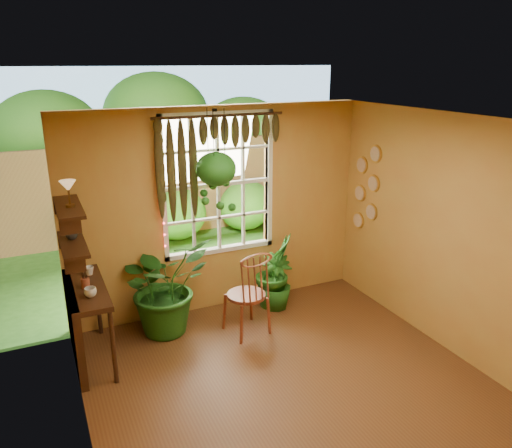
{
  "coord_description": "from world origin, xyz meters",
  "views": [
    {
      "loc": [
        -2.17,
        -3.62,
        3.21
      ],
      "look_at": [
        0.02,
        1.15,
        1.49
      ],
      "focal_mm": 35.0,
      "sensor_mm": 36.0,
      "label": 1
    }
  ],
  "objects": [
    {
      "name": "shelf_upper",
      "position": [
        -1.88,
        1.6,
        1.8
      ],
      "size": [
        0.25,
        0.9,
        0.04
      ],
      "primitive_type": "cube",
      "color": "#32180D",
      "rests_on": "wall_left"
    },
    {
      "name": "windsor_chair",
      "position": [
        0.03,
        1.4,
        0.37
      ],
      "size": [
        0.54,
        0.57,
        1.27
      ],
      "rotation": [
        0.0,
        0.0,
        0.16
      ],
      "color": "maroon",
      "rests_on": "floor"
    },
    {
      "name": "hanging_basket",
      "position": [
        -0.17,
        1.87,
        1.96
      ],
      "size": [
        0.48,
        0.48,
        1.24
      ],
      "color": "black",
      "rests_on": "ceiling"
    },
    {
      "name": "shelf_lower",
      "position": [
        -1.88,
        1.6,
        1.4
      ],
      "size": [
        0.25,
        0.9,
        0.04
      ],
      "primitive_type": "cube",
      "color": "#32180D",
      "rests_on": "wall_left"
    },
    {
      "name": "potted_plant_left",
      "position": [
        -0.87,
        1.88,
        0.61
      ],
      "size": [
        1.37,
        1.29,
        1.22
      ],
      "primitive_type": "imported",
      "rotation": [
        0.0,
        0.0,
        0.37
      ],
      "color": "#184512",
      "rests_on": "floor"
    },
    {
      "name": "cup_b",
      "position": [
        -1.72,
        1.9,
        0.95
      ],
      "size": [
        0.13,
        0.13,
        0.1
      ],
      "primitive_type": "imported",
      "rotation": [
        0.0,
        0.0,
        -0.22
      ],
      "color": "beige",
      "rests_on": "counter_ledge"
    },
    {
      "name": "ceiling",
      "position": [
        0.0,
        0.0,
        2.7
      ],
      "size": [
        4.5,
        4.5,
        0.0
      ],
      "primitive_type": "plane",
      "rotation": [
        3.14,
        0.0,
        0.0
      ],
      "color": "white",
      "rests_on": "wall_back"
    },
    {
      "name": "backyard",
      "position": [
        0.24,
        6.87,
        1.28
      ],
      "size": [
        14.0,
        10.0,
        12.0
      ],
      "color": "#235317",
      "rests_on": "ground"
    },
    {
      "name": "cup_a",
      "position": [
        -1.78,
        1.32,
        0.95
      ],
      "size": [
        0.14,
        0.14,
        0.1
      ],
      "primitive_type": "imported",
      "rotation": [
        0.0,
        0.0,
        0.09
      ],
      "color": "silver",
      "rests_on": "counter_ledge"
    },
    {
      "name": "wall_plates",
      "position": [
        1.98,
        1.79,
        1.55
      ],
      "size": [
        0.04,
        0.32,
        1.1
      ],
      "primitive_type": null,
      "color": "#F5E4C8",
      "rests_on": "wall_right"
    },
    {
      "name": "brush_jar",
      "position": [
        -1.8,
        1.56,
        1.03
      ],
      "size": [
        0.09,
        0.09,
        0.33
      ],
      "color": "brown",
      "rests_on": "counter_ledge"
    },
    {
      "name": "valance_vine",
      "position": [
        -0.08,
        2.16,
        2.28
      ],
      "size": [
        1.7,
        0.12,
        1.1
      ],
      "color": "#32180D",
      "rests_on": "window"
    },
    {
      "name": "wall_back",
      "position": [
        0.0,
        2.25,
        1.35
      ],
      "size": [
        4.0,
        0.0,
        4.0
      ],
      "primitive_type": "plane",
      "rotation": [
        1.57,
        0.0,
        0.0
      ],
      "color": "#BA913F",
      "rests_on": "floor"
    },
    {
      "name": "tiffany_lamp",
      "position": [
        -1.86,
        1.54,
        2.02
      ],
      "size": [
        0.16,
        0.16,
        0.27
      ],
      "color": "#563818",
      "rests_on": "shelf_upper"
    },
    {
      "name": "potted_plant_mid",
      "position": [
        0.65,
        1.93,
        0.51
      ],
      "size": [
        0.7,
        0.64,
        1.02
      ],
      "primitive_type": "imported",
      "rotation": [
        0.0,
        0.0,
        0.43
      ],
      "color": "#184512",
      "rests_on": "floor"
    },
    {
      "name": "wall_left",
      "position": [
        -2.0,
        0.0,
        1.35
      ],
      "size": [
        0.0,
        4.5,
        4.5
      ],
      "primitive_type": "plane",
      "rotation": [
        1.57,
        0.0,
        1.57
      ],
      "color": "#BA913F",
      "rests_on": "floor"
    },
    {
      "name": "string_lights",
      "position": [
        -0.76,
        2.19,
        1.75
      ],
      "size": [
        0.03,
        0.03,
        1.54
      ],
      "primitive_type": null,
      "color": "#FF2633",
      "rests_on": "window"
    },
    {
      "name": "window",
      "position": [
        0.0,
        2.28,
        1.7
      ],
      "size": [
        1.52,
        0.1,
        1.86
      ],
      "color": "white",
      "rests_on": "wall_back"
    },
    {
      "name": "wall_right",
      "position": [
        2.0,
        0.0,
        1.35
      ],
      "size": [
        0.0,
        4.5,
        4.5
      ],
      "primitive_type": "plane",
      "rotation": [
        1.57,
        0.0,
        -1.57
      ],
      "color": "#BA913F",
      "rests_on": "floor"
    },
    {
      "name": "potted_plant_right",
      "position": [
        0.63,
        1.85,
        0.38
      ],
      "size": [
        0.44,
        0.44,
        0.76
      ],
      "primitive_type": "imported",
      "rotation": [
        0.0,
        0.0,
        -0.03
      ],
      "color": "#184512",
      "rests_on": "floor"
    },
    {
      "name": "shelf_vase",
      "position": [
        -1.87,
        1.71,
        1.48
      ],
      "size": [
        0.15,
        0.15,
        0.13
      ],
      "primitive_type": "imported",
      "rotation": [
        0.0,
        0.0,
        -0.36
      ],
      "color": "#B2AD99",
      "rests_on": "shelf_lower"
    },
    {
      "name": "counter_ledge",
      "position": [
        -1.91,
        1.6,
        0.55
      ],
      "size": [
        0.4,
        1.2,
        0.9
      ],
      "color": "#32180D",
      "rests_on": "floor"
    },
    {
      "name": "floor",
      "position": [
        0.0,
        0.0,
        0.0
      ],
      "size": [
        4.5,
        4.5,
        0.0
      ],
      "primitive_type": "plane",
      "color": "#593319",
      "rests_on": "ground"
    }
  ]
}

